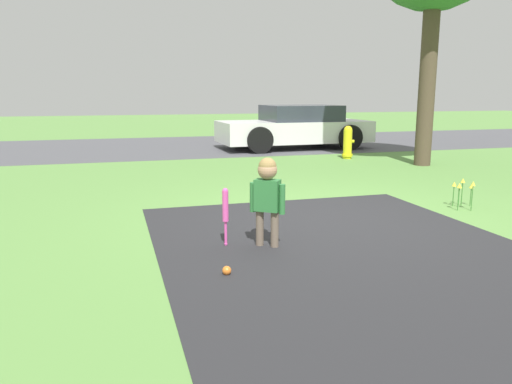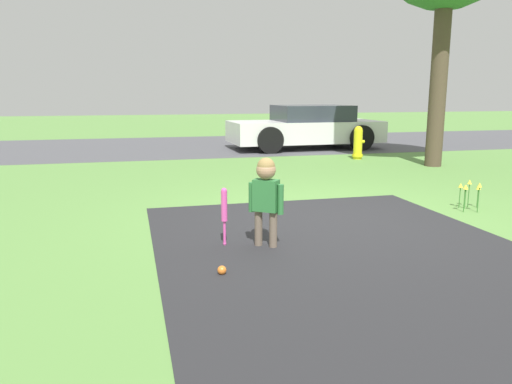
{
  "view_description": "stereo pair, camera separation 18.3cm",
  "coord_description": "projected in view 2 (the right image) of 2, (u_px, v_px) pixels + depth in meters",
  "views": [
    {
      "loc": [
        -2.53,
        -5.57,
        1.52
      ],
      "look_at": [
        -1.08,
        -0.58,
        0.48
      ],
      "focal_mm": 35.0,
      "sensor_mm": 36.0,
      "label": 1
    },
    {
      "loc": [
        -2.35,
        -5.61,
        1.52
      ],
      "look_at": [
        -1.08,
        -0.58,
        0.48
      ],
      "focal_mm": 35.0,
      "sensor_mm": 36.0,
      "label": 2
    }
  ],
  "objects": [
    {
      "name": "driveway_strip",
      "position": [
        410.0,
        298.0,
        3.73
      ],
      "size": [
        3.62,
        7.0,
        0.01
      ],
      "color": "#262628",
      "rests_on": "ground"
    },
    {
      "name": "sports_ball",
      "position": [
        222.0,
        270.0,
        4.23
      ],
      "size": [
        0.08,
        0.08,
        0.08
      ],
      "color": "orange",
      "rests_on": "ground"
    },
    {
      "name": "baseball_bat",
      "position": [
        224.0,
        208.0,
        4.97
      ],
      "size": [
        0.06,
        0.06,
        0.59
      ],
      "color": "#E54CA5",
      "rests_on": "ground"
    },
    {
      "name": "fire_hydrant",
      "position": [
        358.0,
        143.0,
        11.51
      ],
      "size": [
        0.28,
        0.25,
        0.76
      ],
      "color": "yellow",
      "rests_on": "ground"
    },
    {
      "name": "street_strip",
      "position": [
        213.0,
        145.0,
        14.62
      ],
      "size": [
        40.0,
        6.0,
        0.01
      ],
      "color": "#4C4C51",
      "rests_on": "ground"
    },
    {
      "name": "ground_plane",
      "position": [
        329.0,
        217.0,
        6.2
      ],
      "size": [
        60.0,
        60.0,
        0.0
      ],
      "primitive_type": "plane",
      "color": "#5B8C42"
    },
    {
      "name": "flower_bed",
      "position": [
        470.0,
        188.0,
        6.54
      ],
      "size": [
        0.4,
        0.35,
        0.39
      ],
      "color": "#38702D",
      "rests_on": "ground"
    },
    {
      "name": "child",
      "position": [
        266.0,
        189.0,
        4.89
      ],
      "size": [
        0.31,
        0.25,
        0.9
      ],
      "rotation": [
        0.0,
        0.0,
        -0.63
      ],
      "color": "#6B5B4C",
      "rests_on": "ground"
    },
    {
      "name": "parked_car",
      "position": [
        306.0,
        127.0,
        13.69
      ],
      "size": [
        4.12,
        2.03,
        1.18
      ],
      "rotation": [
        0.0,
        0.0,
        3.16
      ],
      "color": "silver",
      "rests_on": "ground"
    }
  ]
}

